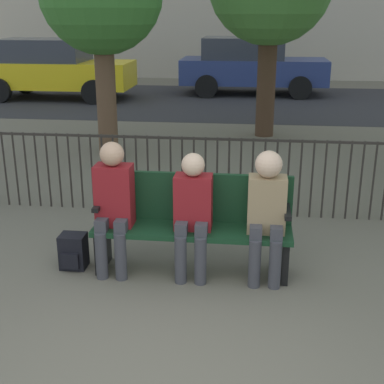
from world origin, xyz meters
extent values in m
cube|color=#14381E|center=(0.00, 1.96, 0.42)|extent=(1.84, 0.45, 0.05)
cube|color=#14381E|center=(0.00, 2.16, 0.69)|extent=(1.84, 0.05, 0.47)
cube|color=black|center=(-0.86, 1.96, 0.20)|extent=(0.06, 0.38, 0.40)
cube|color=black|center=(0.86, 1.96, 0.20)|extent=(0.06, 0.38, 0.40)
cube|color=black|center=(-0.86, 1.96, 0.65)|extent=(0.06, 0.38, 0.04)
cube|color=black|center=(0.86, 1.96, 0.65)|extent=(0.06, 0.38, 0.04)
cylinder|color=#3D3D42|center=(-0.81, 1.74, 0.23)|extent=(0.11, 0.11, 0.45)
cylinder|color=#3D3D42|center=(-0.63, 1.74, 0.23)|extent=(0.11, 0.11, 0.45)
cube|color=#3D3D42|center=(-0.81, 1.84, 0.50)|extent=(0.11, 0.20, 0.12)
cube|color=#3D3D42|center=(-0.63, 1.84, 0.50)|extent=(0.11, 0.20, 0.12)
cube|color=maroon|center=(-0.72, 1.96, 0.74)|extent=(0.34, 0.22, 0.58)
sphere|color=tan|center=(-0.72, 1.94, 1.14)|extent=(0.22, 0.22, 0.22)
cylinder|color=#3D3D42|center=(-0.08, 1.74, 0.23)|extent=(0.11, 0.11, 0.45)
cylinder|color=#3D3D42|center=(0.10, 1.74, 0.23)|extent=(0.11, 0.11, 0.45)
cube|color=#3D3D42|center=(-0.08, 1.84, 0.50)|extent=(0.11, 0.20, 0.12)
cube|color=#3D3D42|center=(0.10, 1.84, 0.50)|extent=(0.11, 0.20, 0.12)
cube|color=maroon|center=(0.01, 1.96, 0.70)|extent=(0.34, 0.22, 0.51)
sphere|color=beige|center=(0.01, 1.94, 1.06)|extent=(0.21, 0.21, 0.21)
cylinder|color=#3D3D42|center=(0.59, 1.74, 0.23)|extent=(0.11, 0.11, 0.45)
cylinder|color=#3D3D42|center=(0.77, 1.74, 0.23)|extent=(0.11, 0.11, 0.45)
cube|color=#3D3D42|center=(0.59, 1.84, 0.50)|extent=(0.11, 0.20, 0.12)
cube|color=#3D3D42|center=(0.77, 1.84, 0.50)|extent=(0.11, 0.20, 0.12)
cube|color=#997F59|center=(0.68, 1.96, 0.71)|extent=(0.34, 0.22, 0.52)
sphere|color=beige|center=(0.68, 1.94, 1.09)|extent=(0.24, 0.24, 0.24)
cube|color=black|center=(-1.14, 1.93, 0.17)|extent=(0.24, 0.20, 0.34)
cube|color=black|center=(-1.14, 1.81, 0.12)|extent=(0.17, 0.04, 0.15)
cylinder|color=#2D2823|center=(-2.54, 3.53, 0.47)|extent=(0.02, 0.02, 0.95)
cylinder|color=#2D2823|center=(-2.40, 3.53, 0.47)|extent=(0.02, 0.02, 0.95)
cylinder|color=#2D2823|center=(-2.26, 3.53, 0.47)|extent=(0.02, 0.02, 0.95)
cylinder|color=#2D2823|center=(-2.12, 3.53, 0.47)|extent=(0.02, 0.02, 0.95)
cylinder|color=#2D2823|center=(-1.98, 3.53, 0.47)|extent=(0.02, 0.02, 0.95)
cylinder|color=#2D2823|center=(-1.84, 3.53, 0.47)|extent=(0.02, 0.02, 0.95)
cylinder|color=#2D2823|center=(-1.70, 3.53, 0.47)|extent=(0.02, 0.02, 0.95)
cylinder|color=#2D2823|center=(-1.56, 3.53, 0.47)|extent=(0.02, 0.02, 0.95)
cylinder|color=#2D2823|center=(-1.42, 3.53, 0.47)|extent=(0.02, 0.02, 0.95)
cylinder|color=#2D2823|center=(-1.28, 3.53, 0.47)|extent=(0.02, 0.02, 0.95)
cylinder|color=#2D2823|center=(-1.14, 3.53, 0.47)|extent=(0.02, 0.02, 0.95)
cylinder|color=#2D2823|center=(-1.00, 3.53, 0.47)|extent=(0.02, 0.02, 0.95)
cylinder|color=#2D2823|center=(-0.86, 3.53, 0.47)|extent=(0.02, 0.02, 0.95)
cylinder|color=#2D2823|center=(-0.72, 3.53, 0.47)|extent=(0.02, 0.02, 0.95)
cylinder|color=#2D2823|center=(-0.58, 3.53, 0.47)|extent=(0.02, 0.02, 0.95)
cylinder|color=#2D2823|center=(-0.44, 3.53, 0.47)|extent=(0.02, 0.02, 0.95)
cylinder|color=#2D2823|center=(-0.30, 3.53, 0.47)|extent=(0.02, 0.02, 0.95)
cylinder|color=#2D2823|center=(-0.16, 3.53, 0.47)|extent=(0.02, 0.02, 0.95)
cylinder|color=#2D2823|center=(-0.02, 3.53, 0.47)|extent=(0.02, 0.02, 0.95)
cylinder|color=#2D2823|center=(0.12, 3.53, 0.47)|extent=(0.02, 0.02, 0.95)
cylinder|color=#2D2823|center=(0.26, 3.53, 0.47)|extent=(0.02, 0.02, 0.95)
cylinder|color=#2D2823|center=(0.40, 3.53, 0.47)|extent=(0.02, 0.02, 0.95)
cylinder|color=#2D2823|center=(0.54, 3.53, 0.47)|extent=(0.02, 0.02, 0.95)
cylinder|color=#2D2823|center=(0.68, 3.53, 0.47)|extent=(0.02, 0.02, 0.95)
cylinder|color=#2D2823|center=(0.82, 3.53, 0.47)|extent=(0.02, 0.02, 0.95)
cylinder|color=#2D2823|center=(0.96, 3.53, 0.47)|extent=(0.02, 0.02, 0.95)
cylinder|color=#2D2823|center=(1.10, 3.53, 0.47)|extent=(0.02, 0.02, 0.95)
cylinder|color=#2D2823|center=(1.24, 3.53, 0.47)|extent=(0.02, 0.02, 0.95)
cylinder|color=#2D2823|center=(1.38, 3.53, 0.47)|extent=(0.02, 0.02, 0.95)
cylinder|color=#2D2823|center=(1.52, 3.53, 0.47)|extent=(0.02, 0.02, 0.95)
cylinder|color=#2D2823|center=(1.66, 3.53, 0.47)|extent=(0.02, 0.02, 0.95)
cylinder|color=#2D2823|center=(1.80, 3.53, 0.47)|extent=(0.02, 0.02, 0.95)
cylinder|color=#2D2823|center=(1.94, 3.53, 0.47)|extent=(0.02, 0.02, 0.95)
cube|color=#2D2823|center=(0.00, 3.53, 0.93)|extent=(9.00, 0.03, 0.03)
cylinder|color=brown|center=(-1.94, 6.20, 1.05)|extent=(0.33, 0.33, 2.10)
cylinder|color=#422D1E|center=(0.75, 7.93, 1.12)|extent=(0.36, 0.36, 2.24)
cube|color=#2B2B2D|center=(0.00, 12.00, 0.00)|extent=(24.00, 6.00, 0.01)
cube|color=navy|center=(0.49, 13.45, 0.67)|extent=(4.20, 1.70, 0.70)
cube|color=#2D333D|center=(0.17, 13.45, 1.32)|extent=(2.31, 1.56, 0.60)
cylinder|color=black|center=(1.79, 12.58, 0.32)|extent=(0.64, 0.20, 0.64)
cylinder|color=black|center=(1.79, 14.32, 0.32)|extent=(0.64, 0.20, 0.64)
cylinder|color=black|center=(-0.82, 12.58, 0.32)|extent=(0.64, 0.20, 0.64)
cylinder|color=black|center=(-0.82, 14.32, 0.32)|extent=(0.64, 0.20, 0.64)
cube|color=yellow|center=(-4.96, 12.01, 0.67)|extent=(4.20, 1.70, 0.70)
cube|color=#2D333D|center=(-5.28, 12.01, 1.32)|extent=(2.31, 1.56, 0.60)
cylinder|color=black|center=(-3.66, 11.14, 0.32)|extent=(0.64, 0.20, 0.64)
cylinder|color=black|center=(-3.66, 12.88, 0.32)|extent=(0.64, 0.20, 0.64)
cylinder|color=black|center=(-6.26, 12.88, 0.32)|extent=(0.64, 0.20, 0.64)
camera|label=1|loc=(0.53, -2.58, 2.36)|focal=50.00mm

